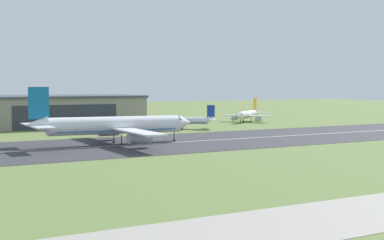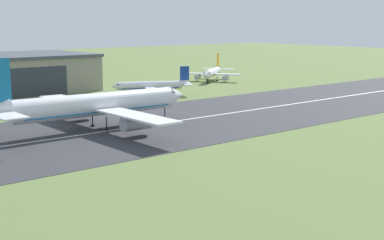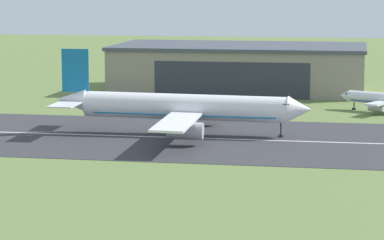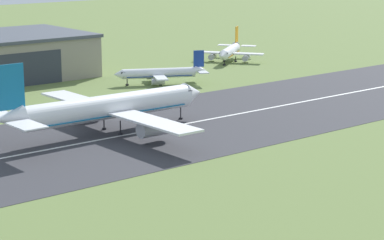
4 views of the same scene
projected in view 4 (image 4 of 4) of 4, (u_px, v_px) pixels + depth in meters
ground_plane at (315, 214)px, 103.56m from camera, size 737.83×737.83×0.00m
runway_strip at (108, 138)px, 143.72m from camera, size 497.83×46.77×0.06m
runway_centreline at (108, 138)px, 143.71m from camera, size 448.05×0.70×0.01m
airplane_landing at (109, 108)px, 146.83m from camera, size 48.34×48.03×15.88m
airplane_parked_west at (230, 51)px, 237.37m from camera, size 24.09×22.15×10.14m
airplane_parked_centre at (160, 73)px, 198.65m from camera, size 24.90×18.68×8.82m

